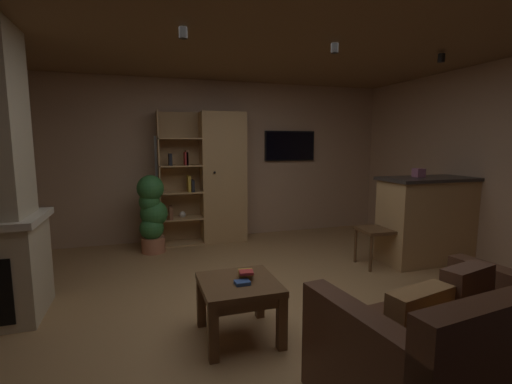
{
  "coord_description": "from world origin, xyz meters",
  "views": [
    {
      "loc": [
        -1.07,
        -2.96,
        1.53
      ],
      "look_at": [
        0.0,
        0.4,
        1.05
      ],
      "focal_mm": 25.1,
      "sensor_mm": 36.0,
      "label": 1
    }
  ],
  "objects_px": {
    "bookshelf_cabinet": "(217,178)",
    "tissue_box": "(419,173)",
    "table_book_1": "(246,272)",
    "dining_chair": "(383,224)",
    "coffee_table": "(239,292)",
    "wall_mounted_tv": "(290,146)",
    "table_book_2": "(246,272)",
    "potted_floor_plant": "(152,212)",
    "leather_couch": "(454,354)",
    "kitchen_bar_counter": "(434,219)",
    "table_book_0": "(242,283)"
  },
  "relations": [
    {
      "from": "bookshelf_cabinet",
      "to": "dining_chair",
      "type": "relative_size",
      "value": 2.17
    },
    {
      "from": "bookshelf_cabinet",
      "to": "tissue_box",
      "type": "bearing_deg",
      "value": -37.57
    },
    {
      "from": "leather_couch",
      "to": "coffee_table",
      "type": "height_order",
      "value": "leather_couch"
    },
    {
      "from": "leather_couch",
      "to": "coffee_table",
      "type": "xyz_separation_m",
      "value": [
        -1.02,
        1.08,
        0.07
      ]
    },
    {
      "from": "leather_couch",
      "to": "tissue_box",
      "type": "bearing_deg",
      "value": 52.91
    },
    {
      "from": "table_book_0",
      "to": "table_book_1",
      "type": "height_order",
      "value": "table_book_1"
    },
    {
      "from": "bookshelf_cabinet",
      "to": "kitchen_bar_counter",
      "type": "relative_size",
      "value": 1.37
    },
    {
      "from": "leather_couch",
      "to": "table_book_0",
      "type": "bearing_deg",
      "value": 134.92
    },
    {
      "from": "potted_floor_plant",
      "to": "wall_mounted_tv",
      "type": "height_order",
      "value": "wall_mounted_tv"
    },
    {
      "from": "bookshelf_cabinet",
      "to": "potted_floor_plant",
      "type": "distance_m",
      "value": 1.13
    },
    {
      "from": "tissue_box",
      "to": "table_book_2",
      "type": "xyz_separation_m",
      "value": [
        -2.62,
        -1.12,
        -0.63
      ]
    },
    {
      "from": "coffee_table",
      "to": "dining_chair",
      "type": "distance_m",
      "value": 2.42
    },
    {
      "from": "wall_mounted_tv",
      "to": "bookshelf_cabinet",
      "type": "bearing_deg",
      "value": -170.82
    },
    {
      "from": "tissue_box",
      "to": "kitchen_bar_counter",
      "type": "bearing_deg",
      "value": -17.12
    },
    {
      "from": "coffee_table",
      "to": "bookshelf_cabinet",
      "type": "bearing_deg",
      "value": 81.68
    },
    {
      "from": "tissue_box",
      "to": "wall_mounted_tv",
      "type": "xyz_separation_m",
      "value": [
        -0.96,
        1.95,
        0.33
      ]
    },
    {
      "from": "bookshelf_cabinet",
      "to": "leather_couch",
      "type": "height_order",
      "value": "bookshelf_cabinet"
    },
    {
      "from": "table_book_2",
      "to": "bookshelf_cabinet",
      "type": "bearing_deg",
      "value": 82.85
    },
    {
      "from": "kitchen_bar_counter",
      "to": "leather_couch",
      "type": "bearing_deg",
      "value": -131.57
    },
    {
      "from": "table_book_1",
      "to": "dining_chair",
      "type": "height_order",
      "value": "dining_chair"
    },
    {
      "from": "leather_couch",
      "to": "potted_floor_plant",
      "type": "distance_m",
      "value": 3.96
    },
    {
      "from": "kitchen_bar_counter",
      "to": "leather_couch",
      "type": "xyz_separation_m",
      "value": [
        -1.89,
        -2.13,
        -0.26
      ]
    },
    {
      "from": "table_book_0",
      "to": "table_book_1",
      "type": "bearing_deg",
      "value": 63.24
    },
    {
      "from": "table_book_2",
      "to": "tissue_box",
      "type": "bearing_deg",
      "value": 23.09
    },
    {
      "from": "kitchen_bar_counter",
      "to": "table_book_0",
      "type": "height_order",
      "value": "kitchen_bar_counter"
    },
    {
      "from": "wall_mounted_tv",
      "to": "potted_floor_plant",
      "type": "bearing_deg",
      "value": -166.9
    },
    {
      "from": "wall_mounted_tv",
      "to": "tissue_box",
      "type": "bearing_deg",
      "value": -63.86
    },
    {
      "from": "leather_couch",
      "to": "potted_floor_plant",
      "type": "xyz_separation_m",
      "value": [
        -1.6,
        3.61,
        0.28
      ]
    },
    {
      "from": "kitchen_bar_counter",
      "to": "potted_floor_plant",
      "type": "distance_m",
      "value": 3.79
    },
    {
      "from": "coffee_table",
      "to": "table_book_1",
      "type": "relative_size",
      "value": 5.22
    },
    {
      "from": "tissue_box",
      "to": "coffee_table",
      "type": "relative_size",
      "value": 0.2
    },
    {
      "from": "table_book_0",
      "to": "potted_floor_plant",
      "type": "xyz_separation_m",
      "value": [
        -0.59,
        2.6,
        0.1
      ]
    },
    {
      "from": "table_book_2",
      "to": "kitchen_bar_counter",
      "type": "bearing_deg",
      "value": 20.21
    },
    {
      "from": "bookshelf_cabinet",
      "to": "tissue_box",
      "type": "xyz_separation_m",
      "value": [
        2.26,
        -1.74,
        0.17
      ]
    },
    {
      "from": "kitchen_bar_counter",
      "to": "table_book_2",
      "type": "xyz_separation_m",
      "value": [
        -2.85,
        -1.05,
        -0.03
      ]
    },
    {
      "from": "kitchen_bar_counter",
      "to": "wall_mounted_tv",
      "type": "height_order",
      "value": "wall_mounted_tv"
    },
    {
      "from": "potted_floor_plant",
      "to": "leather_couch",
      "type": "bearing_deg",
      "value": -66.12
    },
    {
      "from": "bookshelf_cabinet",
      "to": "table_book_1",
      "type": "distance_m",
      "value": 2.86
    },
    {
      "from": "leather_couch",
      "to": "dining_chair",
      "type": "bearing_deg",
      "value": 62.46
    },
    {
      "from": "bookshelf_cabinet",
      "to": "coffee_table",
      "type": "xyz_separation_m",
      "value": [
        -0.42,
        -2.86,
        -0.62
      ]
    },
    {
      "from": "coffee_table",
      "to": "wall_mounted_tv",
      "type": "distance_m",
      "value": 3.69
    },
    {
      "from": "leather_couch",
      "to": "table_book_1",
      "type": "bearing_deg",
      "value": 129.62
    },
    {
      "from": "table_book_2",
      "to": "wall_mounted_tv",
      "type": "height_order",
      "value": "wall_mounted_tv"
    },
    {
      "from": "bookshelf_cabinet",
      "to": "wall_mounted_tv",
      "type": "relative_size",
      "value": 2.25
    },
    {
      "from": "coffee_table",
      "to": "table_book_2",
      "type": "xyz_separation_m",
      "value": [
        0.06,
        -0.0,
        0.16
      ]
    },
    {
      "from": "leather_couch",
      "to": "table_book_1",
      "type": "relative_size",
      "value": 13.36
    },
    {
      "from": "tissue_box",
      "to": "table_book_0",
      "type": "height_order",
      "value": "tissue_box"
    },
    {
      "from": "table_book_2",
      "to": "table_book_0",
      "type": "bearing_deg",
      "value": -127.3
    },
    {
      "from": "kitchen_bar_counter",
      "to": "table_book_0",
      "type": "bearing_deg",
      "value": -158.96
    },
    {
      "from": "kitchen_bar_counter",
      "to": "potted_floor_plant",
      "type": "height_order",
      "value": "kitchen_bar_counter"
    }
  ]
}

